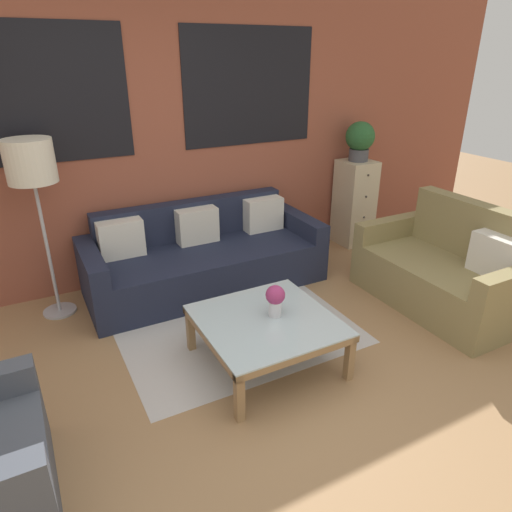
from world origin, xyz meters
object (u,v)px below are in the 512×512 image
object	(u,v)px
floor_lamp	(31,168)
drawer_cabinet	(354,203)
couch_dark	(204,258)
settee_vintage	(445,273)
coffee_table	(266,325)
flower_vase	(275,299)
potted_plant	(360,139)

from	to	relation	value
floor_lamp	drawer_cabinet	size ratio (longest dim) A/B	1.53
couch_dark	settee_vintage	xyz separation A→B (m)	(1.77, -1.36, 0.03)
couch_dark	coffee_table	world-z (taller)	couch_dark
flower_vase	couch_dark	bearing A→B (deg)	89.82
floor_lamp	drawer_cabinet	distance (m)	3.44
coffee_table	flower_vase	world-z (taller)	flower_vase
floor_lamp	flower_vase	world-z (taller)	floor_lamp
drawer_cabinet	flower_vase	xyz separation A→B (m)	(-2.00, -1.59, 0.02)
settee_vintage	coffee_table	distance (m)	1.85
settee_vintage	floor_lamp	xyz separation A→B (m)	(-3.11, 1.47, 0.98)
settee_vintage	drawer_cabinet	xyz separation A→B (m)	(0.23, 1.58, 0.18)
settee_vintage	potted_plant	xyz separation A→B (m)	(0.23, 1.58, 0.92)
settee_vintage	floor_lamp	world-z (taller)	floor_lamp
drawer_cabinet	flower_vase	size ratio (longest dim) A/B	4.15
settee_vintage	coffee_table	size ratio (longest dim) A/B	1.58
potted_plant	flower_vase	bearing A→B (deg)	-141.48
couch_dark	floor_lamp	xyz separation A→B (m)	(-1.35, 0.11, 1.01)
floor_lamp	drawer_cabinet	bearing A→B (deg)	1.87
settee_vintage	drawer_cabinet	distance (m)	1.60
potted_plant	floor_lamp	bearing A→B (deg)	-178.13
coffee_table	flower_vase	size ratio (longest dim) A/B	3.88
settee_vintage	flower_vase	distance (m)	1.78
floor_lamp	flower_vase	size ratio (longest dim) A/B	6.36
drawer_cabinet	flower_vase	world-z (taller)	drawer_cabinet
flower_vase	floor_lamp	bearing A→B (deg)	132.22
settee_vintage	floor_lamp	distance (m)	3.58
flower_vase	settee_vintage	bearing A→B (deg)	0.49
drawer_cabinet	potted_plant	size ratio (longest dim) A/B	2.27
settee_vintage	flower_vase	bearing A→B (deg)	-179.51
coffee_table	floor_lamp	world-z (taller)	floor_lamp
potted_plant	flower_vase	size ratio (longest dim) A/B	1.82
settee_vintage	coffee_table	bearing A→B (deg)	-179.09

